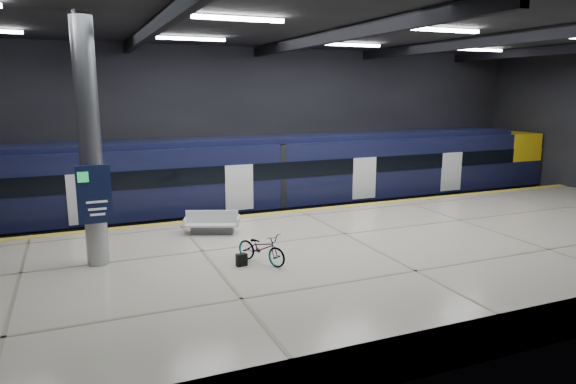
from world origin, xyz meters
TOP-DOWN VIEW (x-y plane):
  - ground at (0.00, 0.00)m, footprint 30.00×30.00m
  - room_shell at (-0.00, 0.00)m, footprint 30.10×16.10m
  - platform at (0.00, -2.50)m, footprint 30.00×11.00m
  - safety_strip at (0.00, 2.75)m, footprint 30.00×0.40m
  - rails at (0.00, 5.50)m, footprint 30.00×1.52m
  - train at (2.60, 5.50)m, footprint 29.40×2.84m
  - bench at (-4.20, 0.84)m, footprint 2.01×1.41m
  - bicycle at (-3.69, -2.76)m, footprint 1.37×1.78m
  - pannier_bag at (-4.29, -2.76)m, footprint 0.32×0.22m
  - info_column at (-8.00, -1.03)m, footprint 0.90×0.78m

SIDE VIEW (x-z plane):
  - ground at x=0.00m, z-range 0.00..0.00m
  - rails at x=0.00m, z-range 0.00..0.16m
  - platform at x=0.00m, z-range 0.00..1.10m
  - safety_strip at x=0.00m, z-range 1.10..1.11m
  - pannier_bag at x=-4.29m, z-range 1.10..1.45m
  - bench at x=-4.20m, z-range 0.98..1.80m
  - bicycle at x=-3.69m, z-range 1.10..2.00m
  - train at x=2.60m, z-range 0.16..3.95m
  - info_column at x=-8.00m, z-range 1.01..7.91m
  - room_shell at x=0.00m, z-range 1.69..9.74m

